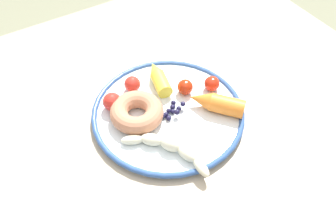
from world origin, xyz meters
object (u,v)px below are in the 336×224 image
object	(u,v)px
plate	(168,113)
tomato_extra	(132,84)
banana	(169,147)
blueberry_pile	(172,110)
dining_table	(166,141)
tomato_far	(112,102)
donut	(137,112)
carrot_orange	(216,103)
tomato_near	(185,87)
tomato_mid	(212,84)
carrot_yellow	(159,78)

from	to	relation	value
plate	tomato_extra	distance (m)	0.11
banana	blueberry_pile	xyz separation A→B (m)	(-0.06, -0.08, -0.01)
dining_table	tomato_far	world-z (taller)	tomato_far
donut	tomato_extra	world-z (taller)	donut
carrot_orange	tomato_near	world-z (taller)	carrot_orange
dining_table	tomato_mid	xyz separation A→B (m)	(-0.13, -0.02, 0.11)
dining_table	tomato_near	xyz separation A→B (m)	(-0.07, -0.04, 0.11)
banana	tomato_extra	size ratio (longest dim) A/B	4.61
banana	carrot_orange	world-z (taller)	carrot_orange
banana	blueberry_pile	bearing A→B (deg)	-124.75
carrot_orange	tomato_far	distance (m)	0.22
tomato_far	carrot_orange	bearing A→B (deg)	147.63
blueberry_pile	donut	bearing A→B (deg)	-19.49
donut	tomato_far	bearing A→B (deg)	-59.25
dining_table	donut	xyz separation A→B (m)	(0.05, -0.03, 0.11)
plate	banana	size ratio (longest dim) A/B	1.98
tomato_far	tomato_extra	size ratio (longest dim) A/B	1.12
carrot_orange	tomato_extra	size ratio (longest dim) A/B	3.24
blueberry_pile	carrot_orange	bearing A→B (deg)	154.29
banana	blueberry_pile	world-z (taller)	banana
carrot_orange	tomato_near	size ratio (longest dim) A/B	3.36
plate	blueberry_pile	xyz separation A→B (m)	(-0.01, 0.01, 0.01)
tomato_mid	tomato_near	bearing A→B (deg)	-21.38
tomato_near	tomato_mid	world-z (taller)	same
donut	tomato_extra	size ratio (longest dim) A/B	3.13
donut	tomato_far	size ratio (longest dim) A/B	2.80
carrot_orange	carrot_yellow	size ratio (longest dim) A/B	1.09
carrot_orange	tomato_extra	world-z (taller)	carrot_orange
carrot_yellow	blueberry_pile	size ratio (longest dim) A/B	1.78
tomato_extra	plate	bearing A→B (deg)	108.53
plate	tomato_extra	world-z (taller)	tomato_extra
carrot_yellow	tomato_extra	size ratio (longest dim) A/B	2.98
banana	tomato_near	bearing A→B (deg)	-134.23
banana	tomato_mid	size ratio (longest dim) A/B	4.77
tomato_far	carrot_yellow	bearing A→B (deg)	-172.65
blueberry_pile	tomato_far	bearing A→B (deg)	-37.39
tomato_mid	tomato_far	bearing A→B (deg)	-16.50
dining_table	tomato_far	distance (m)	0.16
dining_table	carrot_yellow	distance (m)	0.15
plate	tomato_mid	xyz separation A→B (m)	(-0.12, -0.01, 0.02)
donut	blueberry_pile	world-z (taller)	donut
dining_table	plate	size ratio (longest dim) A/B	3.39
plate	banana	bearing A→B (deg)	59.52
tomato_near	tomato_far	world-z (taller)	tomato_far
dining_table	plate	xyz separation A→B (m)	(-0.01, -0.01, 0.09)
plate	carrot_yellow	size ratio (longest dim) A/B	3.07
banana	dining_table	bearing A→B (deg)	-117.51
tomato_mid	tomato_far	world-z (taller)	tomato_far
carrot_orange	blueberry_pile	bearing A→B (deg)	-25.71
tomato_near	blueberry_pile	bearing A→B (deg)	31.66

